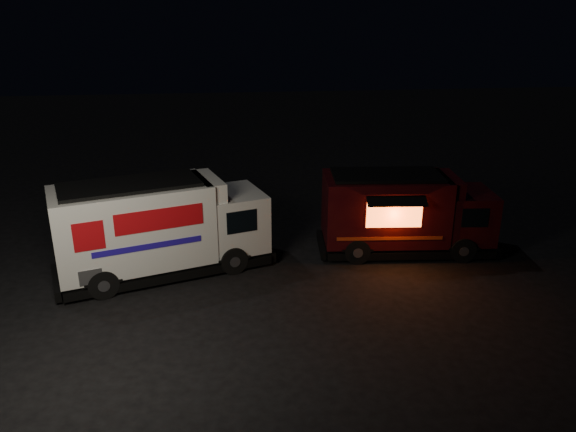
# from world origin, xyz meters

# --- Properties ---
(ground) EXTENTS (80.00, 80.00, 0.00)m
(ground) POSITION_xyz_m (0.00, 0.00, 0.00)
(ground) COLOR black
(ground) RESTS_ON ground
(white_truck) EXTENTS (6.76, 4.01, 2.90)m
(white_truck) POSITION_xyz_m (-1.76, 2.08, 1.45)
(white_truck) COLOR silver
(white_truck) RESTS_ON ground
(red_truck) EXTENTS (5.82, 2.55, 2.64)m
(red_truck) POSITION_xyz_m (5.90, 2.74, 1.32)
(red_truck) COLOR #380A0A
(red_truck) RESTS_ON ground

